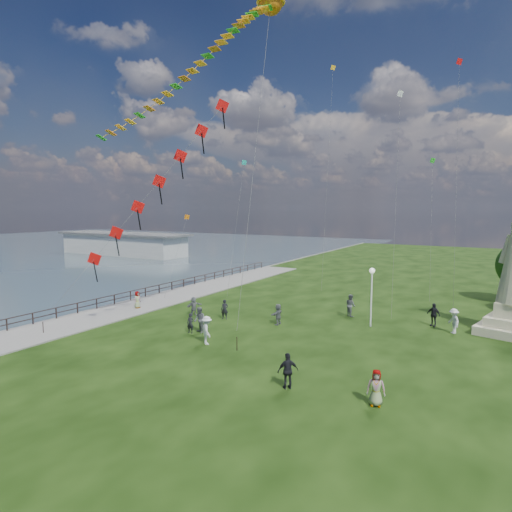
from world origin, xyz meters
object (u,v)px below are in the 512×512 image
Objects in this scene: person_0 at (190,323)px; person_6 at (225,309)px; pier_pavilion at (123,243)px; person_11 at (278,314)px; person_3 at (288,371)px; person_4 at (376,388)px; person_9 at (434,315)px; person_7 at (350,305)px; person_1 at (199,320)px; person_8 at (454,321)px; lamppost at (372,284)px; person_2 at (207,330)px; serpent_kite at (268,5)px; person_5 at (194,306)px; person_10 at (137,301)px.

person_6 is (-0.09, 4.52, 0.08)m from person_0.
pier_pavilion reaches higher than person_11.
person_3 is (57.82, -42.55, -0.92)m from pier_pavilion.
person_4 is (14.62, -4.73, 0.13)m from person_0.
person_3 reaches higher than person_9.
person_7 is at bearing -155.35° from person_9.
person_1 is 1.05× the size of person_8.
person_1 is at bearing -142.37° from lamppost.
person_8 is 1.11× the size of person_11.
person_1 is 1.12× the size of person_4.
person_2 is at bearing -15.03° from person_11.
person_7 is (-1.80, 15.69, 0.01)m from person_3.
person_7 reaches higher than person_0.
serpent_kite is (-5.40, -4.78, 23.11)m from person_7.
person_5 is at bearing 164.71° from person_1.
person_9 reaches higher than person_5.
person_3 is 1.15× the size of person_6.
pier_pavilion reaches higher than person_4.
lamppost is 2.77× the size of person_11.
lamppost is 20.42m from person_10.
person_11 is (-12.08, -4.29, -0.09)m from person_8.
person_7 is at bearing -131.69° from person_8.
person_5 is 1.04× the size of person_10.
lamppost is 7.51m from person_11.
person_2 is 8.57m from person_3.
serpent_kite is at bearing -88.68° from person_10.
person_1 is 6.24m from person_11.
pier_pavilion is at bearing 38.70° from person_10.
serpent_kite is at bearing 96.63° from person_1.
pier_pavilion is 65.24m from lamppost.
person_1 is at bearing -115.20° from serpent_kite.
person_2 is at bearing -37.86° from pier_pavilion.
person_11 is at bearing -23.82° from serpent_kite.
lamppost is at bearing 116.31° from person_11.
person_1 is at bearing -121.56° from person_9.
person_4 is at bearing -41.60° from person_8.
person_6 is at bearing -65.59° from person_5.
person_4 is 19.83m from person_5.
person_7 is at bearing 42.40° from person_0.
person_11 reaches higher than person_10.
person_3 is 1.03× the size of person_9.
person_7 is (5.95, 12.06, -0.02)m from person_2.
pier_pavilion is at bearing -121.12° from person_11.
person_3 is at bearing -35.11° from person_0.
pier_pavilion is 20.76× the size of person_0.
serpent_kite reaches higher than person_1.
person_4 is 24.85m from person_10.
person_3 reaches higher than person_8.
person_11 is at bearing -65.23° from person_2.
lamppost is at bearing -135.25° from person_3.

